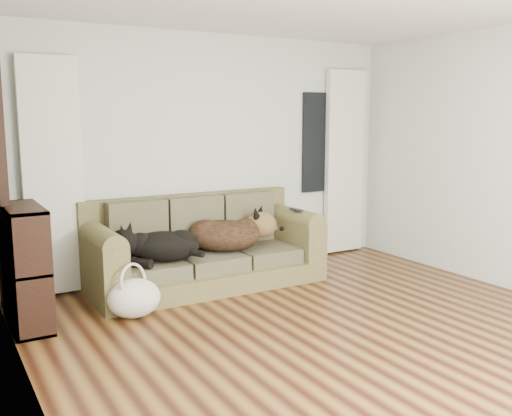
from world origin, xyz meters
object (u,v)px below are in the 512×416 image
tote_bag (134,299)px  sofa (206,242)px  dog_black_lab (159,248)px  dog_shepherd (228,236)px  bookshelf (25,266)px

tote_bag → sofa: bearing=29.8°
dog_black_lab → tote_bag: bearing=-104.7°
dog_shepherd → bookshelf: bookshelf is taller
dog_black_lab → dog_shepherd: (0.79, 0.09, 0.01)m
dog_black_lab → dog_shepherd: 0.79m
sofa → tote_bag: 1.13m
sofa → dog_shepherd: (0.25, -0.01, 0.04)m
tote_bag → bookshelf: bearing=161.3°
sofa → dog_black_lab: sofa is taller
dog_black_lab → bookshelf: bookshelf is taller
dog_shepherd → bookshelf: bearing=36.2°
sofa → dog_shepherd: size_ratio=2.97×
dog_shepherd → tote_bag: dog_shepherd is taller
sofa → bookshelf: (-1.77, -0.26, 0.05)m
dog_shepherd → tote_bag: (-1.19, -0.53, -0.33)m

